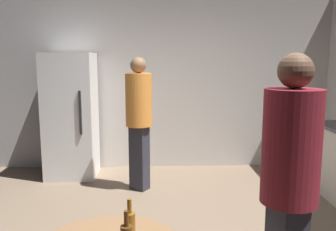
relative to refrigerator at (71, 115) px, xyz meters
name	(u,v)px	position (x,y,z in m)	size (l,w,h in m)	color
wall_back	(163,82)	(1.34, 0.43, 0.45)	(5.32, 0.06, 2.70)	silver
refrigerator	(71,115)	(0.00, 0.00, 0.00)	(0.70, 0.68, 1.80)	white
beer_bottle_amber	(130,225)	(1.09, -3.32, -0.08)	(0.06, 0.06, 0.23)	#8C5919
person_in_maroon_shirt	(290,176)	(2.03, -3.14, 0.13)	(0.41, 0.41, 1.75)	#2D2D38
person_in_orange_shirt	(139,113)	(1.02, -0.61, 0.12)	(0.47, 0.47, 1.74)	#2D2D38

